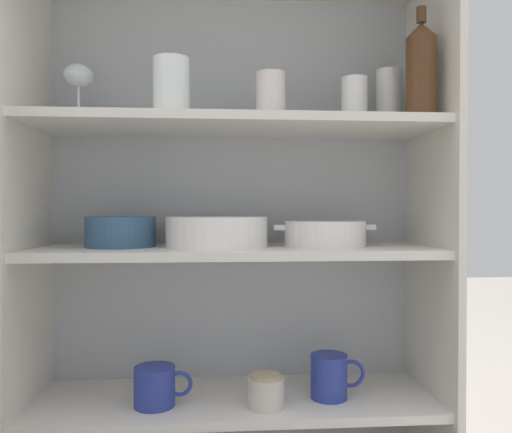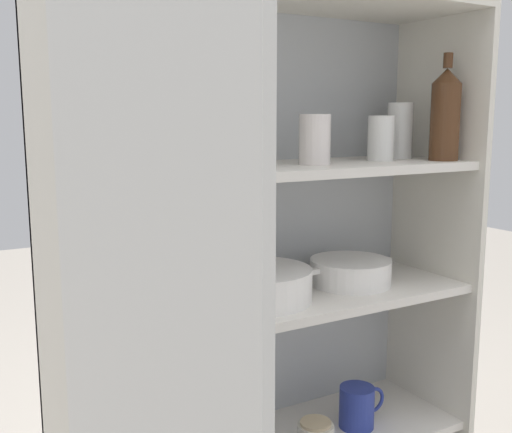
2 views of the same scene
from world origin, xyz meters
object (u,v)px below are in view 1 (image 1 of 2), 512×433
object	(u,v)px
wine_bottle	(421,69)
casserole_dish	(325,234)
plate_stack_white	(217,232)
mixing_bowl_large	(121,230)
coffee_mug_primary	(156,386)
storage_jar	(266,391)

from	to	relation	value
wine_bottle	casserole_dish	distance (m)	0.43
wine_bottle	plate_stack_white	size ratio (longest dim) A/B	1.03
mixing_bowl_large	casserole_dish	size ratio (longest dim) A/B	0.66
mixing_bowl_large	coffee_mug_primary	size ratio (longest dim) A/B	1.25
casserole_dish	coffee_mug_primary	xyz separation A→B (m)	(-0.40, -0.05, -0.34)
plate_stack_white	casserole_dish	xyz separation A→B (m)	(0.26, 0.00, -0.01)
mixing_bowl_large	casserole_dish	bearing A→B (deg)	-2.25
wine_bottle	mixing_bowl_large	bearing A→B (deg)	171.31
coffee_mug_primary	storage_jar	size ratio (longest dim) A/B	1.58
plate_stack_white	storage_jar	size ratio (longest dim) A/B	2.89
plate_stack_white	casserole_dish	world-z (taller)	plate_stack_white
wine_bottle	casserole_dish	size ratio (longest dim) A/B	1.01
casserole_dish	wine_bottle	bearing A→B (deg)	-23.17
wine_bottle	storage_jar	size ratio (longest dim) A/B	2.98
casserole_dish	plate_stack_white	bearing A→B (deg)	-179.71
mixing_bowl_large	coffee_mug_primary	xyz separation A→B (m)	(0.09, -0.07, -0.35)
wine_bottle	coffee_mug_primary	size ratio (longest dim) A/B	1.89
mixing_bowl_large	storage_jar	xyz separation A→B (m)	(0.34, -0.10, -0.36)
plate_stack_white	mixing_bowl_large	world-z (taller)	same
casserole_dish	coffee_mug_primary	world-z (taller)	casserole_dish
mixing_bowl_large	coffee_mug_primary	world-z (taller)	mixing_bowl_large
mixing_bowl_large	storage_jar	size ratio (longest dim) A/B	1.97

